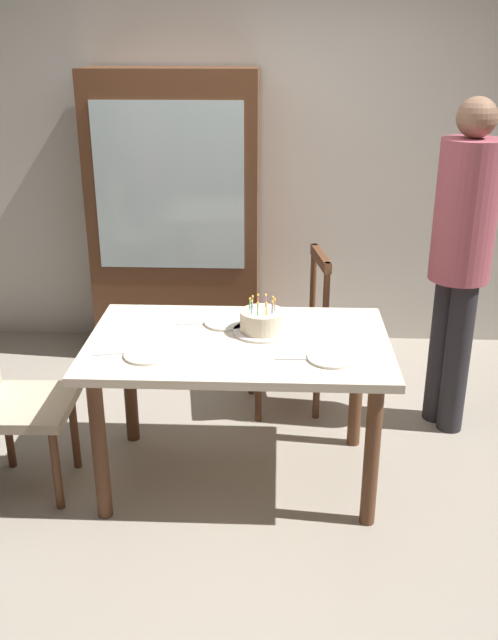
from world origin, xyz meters
TOP-DOWN VIEW (x-y plane):
  - ground at (0.00, 0.00)m, footprint 6.40×6.40m
  - back_wall at (0.00, 1.85)m, footprint 6.40×0.10m
  - dining_table at (0.00, 0.00)m, footprint 1.42×0.87m
  - birthday_cake at (0.11, 0.09)m, footprint 0.28×0.28m
  - plate_near_celebrant at (-0.39, -0.20)m, footprint 0.22×0.22m
  - plate_far_side at (-0.07, 0.20)m, footprint 0.22×0.22m
  - plate_near_guest at (0.42, -0.20)m, footprint 0.22×0.22m
  - fork_near_celebrant at (-0.55, -0.19)m, footprint 0.18×0.06m
  - fork_far_side at (-0.23, 0.18)m, footprint 0.18×0.04m
  - fork_near_guest at (0.26, -0.21)m, footprint 0.18×0.02m
  - chair_spindle_back at (0.25, 0.76)m, footprint 0.50×0.50m
  - chair_upholstered at (-1.10, -0.13)m, footprint 0.46×0.45m
  - person_guest at (1.14, 0.58)m, footprint 0.32×0.32m
  - china_cabinet at (-0.51, 1.56)m, footprint 1.10×0.45m

SIDE VIEW (x-z plane):
  - ground at x=0.00m, z-range 0.00..0.00m
  - chair_spindle_back at x=0.25m, z-range -0.02..0.93m
  - chair_upholstered at x=-1.10m, z-range 0.06..1.01m
  - dining_table at x=0.00m, z-range 0.28..1.03m
  - fork_near_celebrant at x=-0.55m, z-range 0.76..0.76m
  - fork_far_side at x=-0.23m, z-range 0.76..0.76m
  - fork_near_guest at x=0.26m, z-range 0.76..0.76m
  - plate_near_celebrant at x=-0.39m, z-range 0.76..0.77m
  - plate_far_side at x=-0.07m, z-range 0.76..0.77m
  - plate_near_guest at x=0.42m, z-range 0.76..0.77m
  - birthday_cake at x=0.11m, z-range 0.72..0.90m
  - china_cabinet at x=-0.51m, z-range 0.00..1.90m
  - person_guest at x=1.14m, z-range 0.13..1.94m
  - back_wall at x=0.00m, z-range 0.00..2.60m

